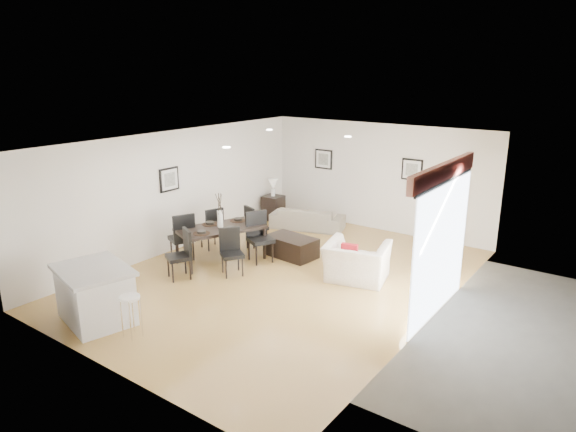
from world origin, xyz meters
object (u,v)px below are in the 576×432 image
Objects in this scene: kitchen_island at (95,294)px; bar_stool at (130,302)px; dining_chair_wnear at (183,235)px; coffee_table at (291,247)px; sofa at (307,218)px; dining_table at (221,230)px; armchair at (357,262)px; dining_chair_efar at (259,233)px; side_table at (273,208)px; dining_chair_head at (183,251)px; dining_chair_wfar at (213,226)px; dining_chair_foot at (253,224)px; dining_chair_enear at (231,249)px.

bar_stool is at bearing 14.45° from kitchen_island.
dining_chair_wnear is 0.96× the size of coffee_table.
kitchen_island is at bearing -95.09° from coffee_table.
sofa is 1.22× the size of kitchen_island.
armchair is at bearing 37.40° from dining_table.
side_table is at bearing 57.85° from dining_chair_efar.
dining_chair_head reaches higher than kitchen_island.
dining_table is 0.78m from dining_chair_wfar.
dining_chair_head reaches higher than dining_table.
dining_chair_head reaches higher than bar_stool.
dining_table is 2.12× the size of dining_chair_foot.
dining_table is at bearing 92.60° from dining_chair_enear.
sofa is at bearing 35.43° from dining_chair_efar.
dining_table is at bearing 68.71° from sofa.
dining_chair_head is 1.45× the size of bar_stool.
sofa reaches higher than coffee_table.
dining_chair_head is (0.68, -1.56, 0.01)m from dining_chair_wfar.
dining_chair_head is at bearing 70.47° from sofa.
dining_chair_enear reaches higher than bar_stool.
kitchen_island is 2.24× the size of bar_stool.
dining_chair_enear is 2.85m from bar_stool.
dining_chair_head reaches higher than sofa.
dining_chair_enear is (0.66, -0.41, -0.15)m from dining_table.
bar_stool is at bearing 52.72° from armchair.
dining_chair_wnear is 2.86m from kitchen_island.
armchair is 4.77m from kitchen_island.
sofa is 2.08m from coffee_table.
dining_chair_foot reaches higher than bar_stool.
coffee_table is at bearing 18.83° from dining_chair_enear.
dining_chair_wfar reaches higher than dining_chair_enear.
side_table is at bearing 108.50° from bar_stool.
dining_table is 0.81m from dining_chair_efar.
sofa is 3.02m from dining_table.
dining_chair_enear is at bearing 14.14° from armchair.
coffee_table is (0.43, 0.59, -0.38)m from dining_chair_efar.
dining_chair_foot reaches higher than coffee_table.
dining_chair_wnear is 1.30m from dining_chair_enear.
dining_chair_wnear is at bearing -120.00° from dining_table.
dining_table is (-2.87, -0.76, 0.30)m from armchair.
sofa is 2.75× the size of bar_stool.
dining_chair_head is at bearing -65.38° from dining_table.
bar_stool is (1.13, -3.21, -0.10)m from dining_table.
dining_chair_enear is at bearing 77.18° from dining_chair_head.
dining_chair_foot is (-0.69, 1.54, 0.01)m from dining_chair_enear.
dining_chair_efar reaches higher than sofa.
sofa is at bearing -53.72° from armchair.
dining_chair_foot is 1.45× the size of side_table.
dining_chair_efar reaches higher than kitchen_island.
dining_chair_foot is at bearing 58.48° from dining_chair_enear.
armchair reaches higher than sofa.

